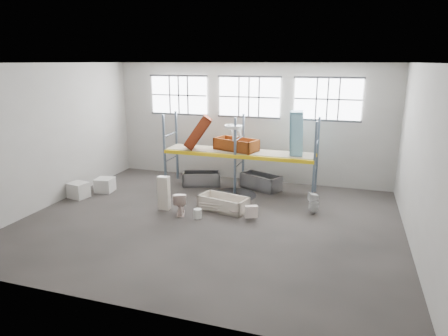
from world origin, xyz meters
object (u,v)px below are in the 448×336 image
at_px(bucket, 198,213).
at_px(rust_tub_flat, 236,145).
at_px(carton_near, 78,190).
at_px(bathtub_beige, 224,203).
at_px(steel_tub_right, 261,181).
at_px(toilet_beige, 180,203).
at_px(toilet_white, 314,203).
at_px(cistern_tall, 164,193).
at_px(blue_tub_upright, 296,134).
at_px(steel_tub_left, 201,179).

bearing_deg(bucket, rust_tub_flat, 84.96).
bearing_deg(carton_near, bucket, -5.98).
height_order(bathtub_beige, steel_tub_right, steel_tub_right).
height_order(toilet_beige, toilet_white, toilet_beige).
bearing_deg(carton_near, bathtub_beige, 4.38).
bearing_deg(bucket, cistern_tall, 163.75).
xyz_separation_m(blue_tub_upright, carton_near, (-7.78, -2.97, -2.10)).
bearing_deg(blue_tub_upright, cistern_tall, -142.99).
relative_size(steel_tub_left, blue_tub_upright, 0.91).
relative_size(cistern_tall, steel_tub_left, 0.77).
bearing_deg(blue_tub_upright, carton_near, -159.11).
bearing_deg(cistern_tall, bucket, -16.74).
bearing_deg(rust_tub_flat, bathtub_beige, -83.55).
xyz_separation_m(steel_tub_right, bucket, (-1.30, -3.75, -0.14)).
relative_size(toilet_beige, bucket, 2.54).
bearing_deg(carton_near, cistern_tall, -1.89).
xyz_separation_m(cistern_tall, steel_tub_left, (0.24, 3.03, -0.31)).
xyz_separation_m(bathtub_beige, blue_tub_upright, (2.09, 2.53, 2.15)).
bearing_deg(toilet_beige, carton_near, -25.62).
xyz_separation_m(steel_tub_right, rust_tub_flat, (-0.99, -0.25, 1.52)).
xyz_separation_m(bathtub_beige, steel_tub_left, (-1.78, 2.47, 0.03)).
relative_size(steel_tub_left, rust_tub_flat, 0.89).
distance_m(rust_tub_flat, blue_tub_upright, 2.44).
relative_size(toilet_white, bucket, 2.38).
bearing_deg(carton_near, steel_tub_left, 36.57).
height_order(toilet_beige, cistern_tall, cistern_tall).
bearing_deg(bathtub_beige, steel_tub_right, 88.81).
height_order(steel_tub_right, blue_tub_upright, blue_tub_upright).
xyz_separation_m(bucket, carton_near, (-5.09, 0.53, 0.13)).
height_order(toilet_white, carton_near, toilet_white).
xyz_separation_m(bathtub_beige, bucket, (-0.60, -0.97, -0.09)).
height_order(bathtub_beige, cistern_tall, cistern_tall).
relative_size(rust_tub_flat, carton_near, 2.55).
bearing_deg(toilet_beige, bucket, 145.79).
height_order(toilet_beige, steel_tub_left, toilet_beige).
relative_size(steel_tub_right, carton_near, 2.40).
distance_m(steel_tub_right, blue_tub_upright, 2.52).
relative_size(toilet_white, steel_tub_right, 0.46).
distance_m(steel_tub_left, rust_tub_flat, 2.14).
height_order(toilet_white, bucket, toilet_white).
distance_m(cistern_tall, toilet_white, 5.18).
bearing_deg(steel_tub_left, blue_tub_upright, 0.94).
distance_m(bathtub_beige, steel_tub_left, 3.04).
distance_m(toilet_beige, blue_tub_upright, 5.15).
bearing_deg(cistern_tall, bathtub_beige, 14.99).
bearing_deg(bathtub_beige, toilet_beige, -135.14).
bearing_deg(toilet_beige, bathtub_beige, -168.95).
distance_m(toilet_white, blue_tub_upright, 2.94).
height_order(toilet_beige, steel_tub_right, toilet_beige).
height_order(bathtub_beige, toilet_beige, toilet_beige).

